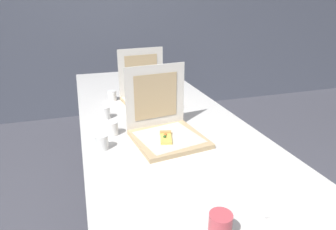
{
  "coord_description": "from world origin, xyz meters",
  "views": [
    {
      "loc": [
        -0.44,
        -0.94,
        1.4
      ],
      "look_at": [
        0.02,
        0.5,
        0.8
      ],
      "focal_mm": 30.55,
      "sensor_mm": 36.0,
      "label": 1
    }
  ],
  "objects": [
    {
      "name": "cup_printed_front",
      "position": [
        -0.1,
        -0.37,
        0.79
      ],
      "size": [
        0.07,
        0.07,
        0.1
      ],
      "primitive_type": "cylinder",
      "color": "#D14C56",
      "rests_on": "table"
    },
    {
      "name": "napkin_pile",
      "position": [
        0.18,
        -0.28,
        0.74
      ],
      "size": [
        0.17,
        0.18,
        0.01
      ],
      "color": "white",
      "rests_on": "table"
    },
    {
      "name": "pizza_box_middle",
      "position": [
        0.01,
        0.92,
        0.79
      ],
      "size": [
        0.38,
        0.38,
        0.36
      ],
      "rotation": [
        0.0,
        0.0,
        0.13
      ],
      "color": "tan",
      "rests_on": "table"
    },
    {
      "name": "table",
      "position": [
        0.0,
        0.69,
        0.7
      ],
      "size": [
        0.93,
        2.5,
        0.74
      ],
      "color": "silver",
      "rests_on": "ground"
    },
    {
      "name": "cup_white_far",
      "position": [
        -0.23,
        1.04,
        0.78
      ],
      "size": [
        0.06,
        0.06,
        0.07
      ],
      "primitive_type": "cylinder",
      "color": "white",
      "rests_on": "table"
    },
    {
      "name": "wall_back",
      "position": [
        0.0,
        2.81,
        1.3
      ],
      "size": [
        10.0,
        0.1,
        2.6
      ],
      "primitive_type": "cube",
      "color": "slate",
      "rests_on": "ground"
    },
    {
      "name": "cup_white_near_left",
      "position": [
        -0.37,
        0.32,
        0.78
      ],
      "size": [
        0.06,
        0.06,
        0.07
      ],
      "primitive_type": "cylinder",
      "color": "white",
      "rests_on": "table"
    },
    {
      "name": "pizza_box_front",
      "position": [
        -0.04,
        0.34,
        0.79
      ],
      "size": [
        0.38,
        0.38,
        0.36
      ],
      "rotation": [
        0.0,
        0.0,
        0.12
      ],
      "color": "tan",
      "rests_on": "table"
    },
    {
      "name": "cup_white_mid",
      "position": [
        -0.31,
        0.71,
        0.78
      ],
      "size": [
        0.06,
        0.06,
        0.07
      ],
      "primitive_type": "cylinder",
      "color": "white",
      "rests_on": "table"
    },
    {
      "name": "cup_white_near_center",
      "position": [
        -0.3,
        0.46,
        0.78
      ],
      "size": [
        0.06,
        0.06,
        0.07
      ],
      "primitive_type": "cylinder",
      "color": "white",
      "rests_on": "table"
    }
  ]
}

